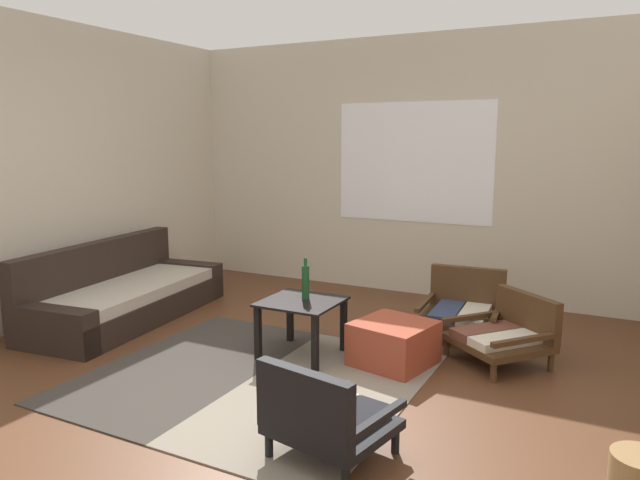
{
  "coord_description": "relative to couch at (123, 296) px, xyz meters",
  "views": [
    {
      "loc": [
        1.97,
        -2.93,
        1.65
      ],
      "look_at": [
        -0.13,
        1.12,
        0.86
      ],
      "focal_mm": 32.98,
      "sensor_mm": 36.0,
      "label": 1
    }
  ],
  "objects": [
    {
      "name": "ground_plane",
      "position": [
        2.06,
        -0.9,
        -0.22
      ],
      "size": [
        7.8,
        7.8,
        0.0
      ],
      "primitive_type": "plane",
      "color": "#56331E"
    },
    {
      "name": "far_wall_with_window",
      "position": [
        2.06,
        2.16,
        1.13
      ],
      "size": [
        5.6,
        0.13,
        2.7
      ],
      "color": "beige",
      "rests_on": "ground"
    },
    {
      "name": "side_wall_left",
      "position": [
        -0.6,
        -0.6,
        1.13
      ],
      "size": [
        0.12,
        6.6,
        2.7
      ],
      "primitive_type": "cube",
      "color": "beige",
      "rests_on": "ground"
    },
    {
      "name": "area_rug",
      "position": [
        1.84,
        -0.62,
        -0.21
      ],
      "size": [
        2.19,
        2.06,
        0.01
      ],
      "color": "#38332D",
      "rests_on": "ground"
    },
    {
      "name": "couch",
      "position": [
        0.0,
        0.0,
        0.0
      ],
      "size": [
        1.02,
        2.09,
        0.7
      ],
      "color": "black",
      "rests_on": "ground"
    },
    {
      "name": "coffee_table",
      "position": [
        1.94,
        -0.08,
        0.13
      ],
      "size": [
        0.56,
        0.56,
        0.44
      ],
      "color": "black",
      "rests_on": "ground"
    },
    {
      "name": "armchair_by_window",
      "position": [
        2.9,
        1.0,
        0.02
      ],
      "size": [
        0.68,
        0.66,
        0.55
      ],
      "color": "#472D19",
      "rests_on": "ground"
    },
    {
      "name": "armchair_striped_foreground",
      "position": [
        2.77,
        -1.33,
        0.03
      ],
      "size": [
        0.67,
        0.63,
        0.55
      ],
      "color": "black",
      "rests_on": "ground"
    },
    {
      "name": "armchair_corner",
      "position": [
        3.34,
        0.51,
        0.02
      ],
      "size": [
        0.86,
        0.86,
        0.51
      ],
      "color": "#472D19",
      "rests_on": "ground"
    },
    {
      "name": "ottoman_orange",
      "position": [
        2.62,
        0.08,
        -0.05
      ],
      "size": [
        0.62,
        0.62,
        0.32
      ],
      "primitive_type": "cube",
      "rotation": [
        0.0,
        0.0,
        -0.21
      ],
      "color": "#993D28",
      "rests_on": "ground"
    },
    {
      "name": "glass_bottle",
      "position": [
        1.94,
        -0.03,
        0.36
      ],
      "size": [
        0.06,
        0.06,
        0.32
      ],
      "color": "#194723",
      "rests_on": "coffee_table"
    }
  ]
}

